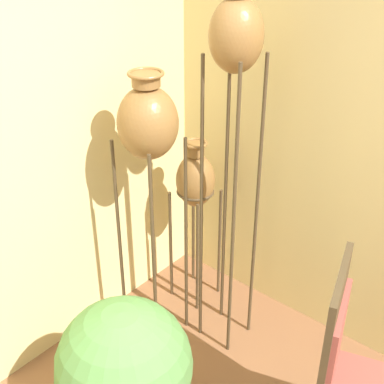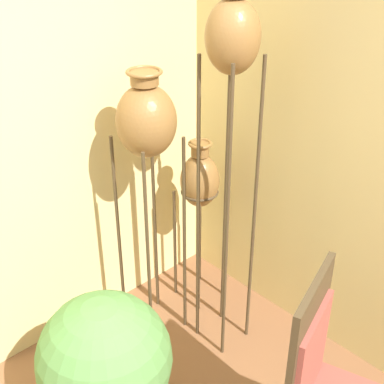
{
  "view_description": "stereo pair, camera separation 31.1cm",
  "coord_description": "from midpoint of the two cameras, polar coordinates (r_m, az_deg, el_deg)",
  "views": [
    {
      "loc": [
        -0.89,
        -0.57,
        2.49
      ],
      "look_at": [
        1.18,
        1.19,
        0.96
      ],
      "focal_mm": 50.0,
      "sensor_mm": 36.0,
      "label": 1
    },
    {
      "loc": [
        -0.68,
        -0.8,
        2.49
      ],
      "look_at": [
        1.18,
        1.19,
        0.96
      ],
      "focal_mm": 50.0,
      "sensor_mm": 36.0,
      "label": 2
    }
  ],
  "objects": [
    {
      "name": "potted_plant",
      "position": [
        2.75,
        -10.6,
        -18.25
      ],
      "size": [
        0.67,
        0.67,
        0.84
      ],
      "color": "#B26647",
      "rests_on": "ground_plane"
    },
    {
      "name": "vase_stand_short",
      "position": [
        3.36,
        -2.28,
        0.93
      ],
      "size": [
        0.25,
        0.25,
        1.17
      ],
      "color": "#473823",
      "rests_on": "ground_plane"
    },
    {
      "name": "vase_stand_tall",
      "position": [
        2.66,
        1.21,
        14.57
      ],
      "size": [
        0.27,
        0.27,
        2.15
      ],
      "color": "#473823",
      "rests_on": "ground_plane"
    },
    {
      "name": "chair",
      "position": [
        2.56,
        13.69,
        -18.61
      ],
      "size": [
        0.61,
        0.62,
        1.15
      ],
      "rotation": [
        0.0,
        0.0,
        0.31
      ],
      "color": "#473823",
      "rests_on": "ground_plane"
    },
    {
      "name": "vase_stand_medium",
      "position": [
        2.85,
        -7.86,
        6.75
      ],
      "size": [
        0.33,
        0.33,
        1.7
      ],
      "color": "#473823",
      "rests_on": "ground_plane"
    }
  ]
}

